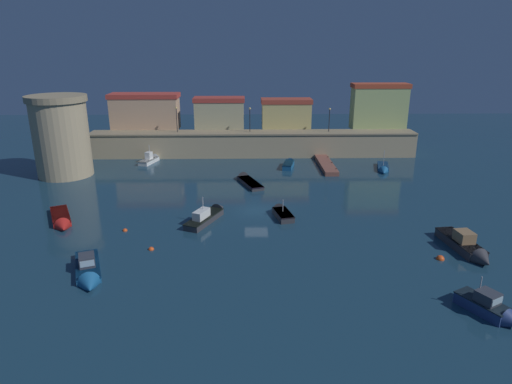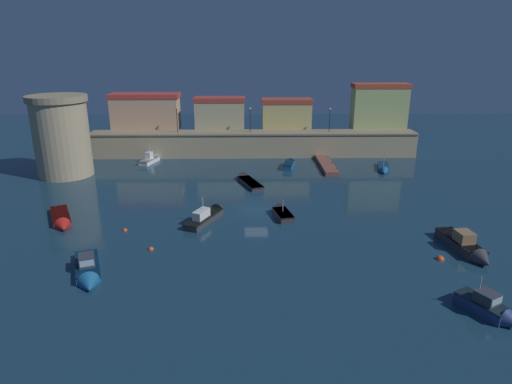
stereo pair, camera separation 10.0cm
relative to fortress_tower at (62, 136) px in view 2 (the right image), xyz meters
name	(u,v)px [view 2 (the right image)]	position (x,y,z in m)	size (l,w,h in m)	color
ground_plane	(256,211)	(25.51, -14.07, -5.40)	(135.92, 135.92, 0.00)	#19384C
quay_wall	(253,144)	(25.51, 10.46, -3.47)	(50.81, 4.06, 3.85)	tan
old_town_backdrop	(250,111)	(24.96, 14.21, 1.18)	(48.06, 4.40, 7.31)	tan
fortress_tower	(62,136)	(0.00, 0.00, 0.00)	(7.66, 7.66, 10.68)	tan
pier_dock	(326,165)	(36.01, 3.58, -5.11)	(1.89, 10.01, 0.70)	brown
quay_lamp_0	(177,116)	(13.72, 10.46, 1.00)	(0.32, 0.32, 3.90)	black
quay_lamp_1	(250,116)	(25.03, 10.46, 0.93)	(0.32, 0.32, 3.78)	black
quay_lamp_2	(330,116)	(37.41, 10.46, 0.87)	(0.32, 0.32, 3.67)	black
moored_boat_0	(384,169)	(43.73, 1.45, -5.14)	(2.79, 5.96, 3.11)	#195689
moored_boat_1	(152,159)	(10.10, 6.89, -4.96)	(2.82, 5.23, 3.06)	white
moored_boat_2	(247,180)	(24.46, -3.66, -5.15)	(3.85, 7.04, 1.49)	#333338
moored_boat_3	(88,272)	(12.30, -28.01, -5.04)	(3.90, 6.74, 1.93)	#195689
moored_boat_4	(281,212)	(28.07, -15.53, -5.06)	(2.28, 4.49, 2.26)	#333338
moored_boat_5	(61,220)	(6.00, -17.12, -5.11)	(4.33, 6.75, 1.55)	red
moored_boat_6	(289,164)	(30.63, 3.73, -4.99)	(2.24, 4.88, 1.19)	#195689
moored_boat_7	(490,308)	(40.46, -33.74, -4.83)	(3.33, 4.51, 2.70)	navy
moored_boat_8	(208,215)	(20.59, -16.45, -4.94)	(4.23, 6.82, 3.12)	#333338
moored_boat_9	(467,247)	(43.32, -24.43, -4.88)	(2.46, 7.07, 2.11)	#333338
mooring_buoy_0	(440,259)	(40.56, -25.70, -5.40)	(0.68, 0.68, 0.68)	#EA4C19
mooring_buoy_1	(125,231)	(12.82, -19.22, -5.40)	(0.46, 0.46, 0.46)	#EA4C19
mooring_buoy_2	(151,249)	(16.15, -23.38, -5.40)	(0.50, 0.50, 0.50)	#EA4C19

